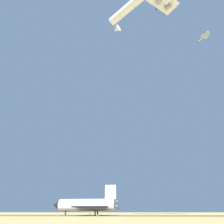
{
  "coord_description": "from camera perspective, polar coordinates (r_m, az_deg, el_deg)",
  "views": [
    {
      "loc": [
        -30.16,
        115.56,
        1.88
      ],
      "look_at": [
        -21.48,
        17.94,
        57.23
      ],
      "focal_mm": 28.37,
      "sensor_mm": 36.0,
      "label": 1
    }
  ],
  "objects": [
    {
      "name": "runway_strip",
      "position": [
        116.13,
        -8.44,
        -30.11
      ],
      "size": [
        441.0,
        55.43,
        0.02
      ],
      "primitive_type": "cube",
      "rotation": [
        0.0,
        0.0,
        -0.03
      ],
      "color": "brown",
      "rests_on": "ground"
    },
    {
      "name": "ground_plane",
      "position": [
        119.45,
        -11.03,
        -29.91
      ],
      "size": [
        1200.0,
        1200.0,
        0.0
      ],
      "primitive_type": "plane",
      "color": "tan"
    },
    {
      "name": "chase_jet_lead",
      "position": [
        161.07,
        16.26,
        31.1
      ],
      "size": [
        11.54,
        13.88,
        4.0
      ],
      "rotation": [
        0.0,
        0.0,
        -0.93
      ],
      "color": "silver"
    },
    {
      "name": "space_shuttle",
      "position": [
        116.29,
        -8.52,
        -27.47
      ],
      "size": [
        38.53,
        24.46,
        15.8
      ],
      "rotation": [
        0.0,
        0.0,
        -0.03
      ],
      "color": "white",
      "rests_on": "ground"
    },
    {
      "name": "chase_jet_left_wing",
      "position": [
        228.49,
        27.36,
        20.58
      ],
      "size": [
        11.25,
        14.06,
        4.0
      ],
      "rotation": [
        0.0,
        0.0,
        -0.95
      ],
      "color": "#999EA3"
    },
    {
      "name": "ground_crew_near_nose",
      "position": [
        131.97,
        -7.12,
        -29.68
      ],
      "size": [
        0.58,
        0.41,
        1.73
      ],
      "rotation": [
        0.0,
        0.0,
        2.09
      ],
      "color": "yellow",
      "rests_on": "ground"
    },
    {
      "name": "ground_support_crate",
      "position": [
        97.97,
        -4.6,
        -30.32
      ],
      "size": [
        1.04,
        1.63,
        0.52
      ],
      "primitive_type": "cube",
      "rotation": [
        0.0,
        0.0,
        1.46
      ],
      "color": "#596B4C",
      "rests_on": "ground"
    }
  ]
}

